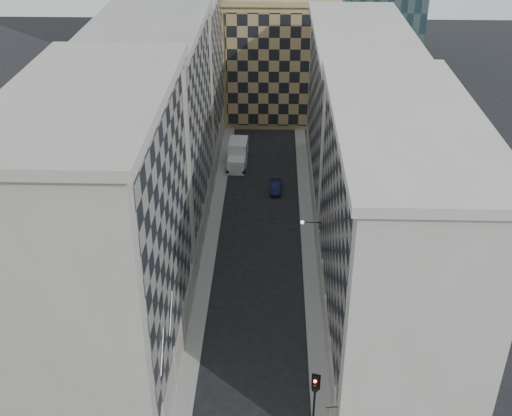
# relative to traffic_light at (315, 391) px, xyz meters

# --- Properties ---
(sidewalk_west) EXTENTS (1.50, 100.00, 0.15)m
(sidewalk_west) POSITION_rel_traffic_light_xyz_m (-9.80, 25.11, -3.67)
(sidewalk_west) COLOR gray
(sidewalk_west) RESTS_ON ground
(sidewalk_east) EXTENTS (1.50, 100.00, 0.15)m
(sidewalk_east) POSITION_rel_traffic_light_xyz_m (0.70, 25.11, -3.67)
(sidewalk_east) COLOR gray
(sidewalk_east) RESTS_ON ground
(bldg_left_a) EXTENTS (10.80, 22.80, 23.70)m
(bldg_left_a) POSITION_rel_traffic_light_xyz_m (-15.43, 6.11, 8.08)
(bldg_left_a) COLOR #A09C90
(bldg_left_a) RESTS_ON ground
(bldg_left_b) EXTENTS (10.80, 22.80, 22.70)m
(bldg_left_b) POSITION_rel_traffic_light_xyz_m (-15.43, 28.11, 7.58)
(bldg_left_b) COLOR gray
(bldg_left_b) RESTS_ON ground
(bldg_left_c) EXTENTS (10.80, 22.80, 21.70)m
(bldg_left_c) POSITION_rel_traffic_light_xyz_m (-15.43, 50.11, 7.08)
(bldg_left_c) COLOR #A09C90
(bldg_left_c) RESTS_ON ground
(bldg_right_a) EXTENTS (10.80, 26.80, 20.70)m
(bldg_right_a) POSITION_rel_traffic_light_xyz_m (6.33, 10.11, 6.57)
(bldg_right_a) COLOR #B0ABA1
(bldg_right_a) RESTS_ON ground
(bldg_right_b) EXTENTS (10.80, 28.80, 19.70)m
(bldg_right_b) POSITION_rel_traffic_light_xyz_m (6.34, 37.11, 6.10)
(bldg_right_b) COLOR #B0ABA1
(bldg_right_b) RESTS_ON ground
(tan_block) EXTENTS (16.80, 14.80, 18.80)m
(tan_block) POSITION_rel_traffic_light_xyz_m (-2.55, 63.00, 5.69)
(tan_block) COLOR #A27D55
(tan_block) RESTS_ON ground
(flagpoles_left) EXTENTS (0.10, 6.33, 2.33)m
(flagpoles_left) POSITION_rel_traffic_light_xyz_m (-10.45, 1.11, 4.25)
(flagpoles_left) COLOR gray
(flagpoles_left) RESTS_ON ground
(bracket_lamp) EXTENTS (1.98, 0.36, 0.36)m
(bracket_lamp) POSITION_rel_traffic_light_xyz_m (-0.17, 19.11, 2.45)
(bracket_lamp) COLOR black
(bracket_lamp) RESTS_ON ground
(traffic_light) EXTENTS (0.62, 0.60, 5.02)m
(traffic_light) POSITION_rel_traffic_light_xyz_m (0.00, 0.00, 0.00)
(traffic_light) COLOR black
(traffic_light) RESTS_ON sidewalk_east
(box_truck) EXTENTS (2.62, 5.93, 3.20)m
(box_truck) POSITION_rel_traffic_light_xyz_m (-7.91, 43.99, -2.35)
(box_truck) COLOR silver
(box_truck) RESTS_ON ground
(dark_car) EXTENTS (1.38, 3.77, 1.24)m
(dark_car) POSITION_rel_traffic_light_xyz_m (-2.86, 36.77, -3.13)
(dark_car) COLOR #0F153A
(dark_car) RESTS_ON ground
(shop_sign) EXTENTS (0.84, 0.73, 0.81)m
(shop_sign) POSITION_rel_traffic_light_xyz_m (0.87, -1.89, 0.09)
(shop_sign) COLOR black
(shop_sign) RESTS_ON ground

